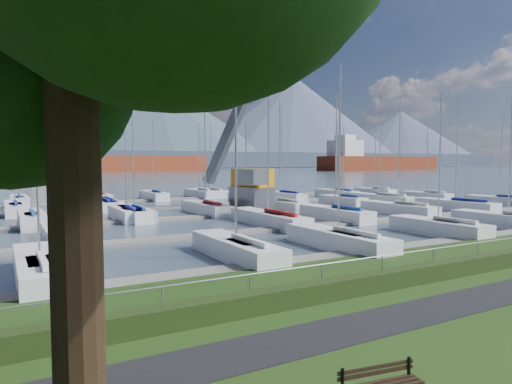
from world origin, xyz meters
TOP-DOWN VIEW (x-y plane):
  - path at (0.00, -3.00)m, footprint 160.00×2.00m
  - water at (0.00, 260.00)m, footprint 800.00×540.00m
  - hedge at (0.00, -0.40)m, footprint 80.00×0.70m
  - fence at (0.00, 0.00)m, footprint 80.00×0.04m
  - foothill at (0.00, 330.00)m, footprint 900.00×80.00m
  - mountains at (7.35, 404.62)m, footprint 1190.00×360.00m
  - docks at (0.00, 26.00)m, footprint 90.00×41.60m
  - crane at (7.81, 26.97)m, footprint 7.58×12.97m
  - cargo_ship_mid at (29.86, 208.86)m, footprint 91.07×26.42m
  - cargo_ship_east at (173.45, 180.70)m, footprint 83.03×24.90m
  - sailboat_fleet at (-1.50, 29.50)m, footprint 75.45×49.64m

SIDE VIEW (x-z plane):
  - water at x=0.00m, z-range -0.50..-0.30m
  - docks at x=0.00m, z-range -0.34..-0.09m
  - path at x=0.00m, z-range -0.01..0.03m
  - hedge at x=0.00m, z-range 0.00..0.70m
  - fence at x=0.00m, z-range 1.18..1.22m
  - cargo_ship_mid at x=29.86m, z-range -7.11..14.39m
  - cargo_ship_east at x=173.45m, z-range -7.02..14.48m
  - crane at x=7.81m, z-range -5.85..16.50m
  - sailboat_fleet at x=-1.50m, z-range -1.50..12.31m
  - foothill at x=0.00m, z-range 0.00..12.00m
  - mountains at x=7.35m, z-range -10.82..104.18m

